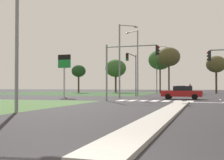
% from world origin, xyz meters
% --- Properties ---
extents(ground_plane, '(200.00, 200.00, 0.00)m').
position_xyz_m(ground_plane, '(0.00, 30.00, 0.00)').
color(ground_plane, '#282628').
extents(grass_verge_far_left, '(35.00, 35.00, 0.01)m').
position_xyz_m(grass_verge_far_left, '(-25.50, 54.50, 0.00)').
color(grass_verge_far_left, '#2D4C28').
rests_on(grass_verge_far_left, ground).
extents(median_island_near, '(1.20, 22.00, 0.14)m').
position_xyz_m(median_island_near, '(0.00, 11.00, 0.07)').
color(median_island_near, '#ADA89E').
rests_on(median_island_near, ground).
extents(median_island_far, '(1.20, 36.00, 0.14)m').
position_xyz_m(median_island_far, '(0.00, 55.00, 0.07)').
color(median_island_far, '#ADA89E').
rests_on(median_island_far, ground).
extents(lane_dash_fourth, '(0.14, 2.00, 0.01)m').
position_xyz_m(lane_dash_fourth, '(3.50, 23.63, 0.01)').
color(lane_dash_fourth, silver).
rests_on(lane_dash_fourth, ground).
extents(lane_dash_fifth, '(0.14, 2.00, 0.01)m').
position_xyz_m(lane_dash_fifth, '(3.50, 29.63, 0.01)').
color(lane_dash_fifth, silver).
rests_on(lane_dash_fifth, ground).
extents(crosswalk_bar_near, '(0.70, 2.80, 0.01)m').
position_xyz_m(crosswalk_bar_near, '(-6.40, 24.80, 0.01)').
color(crosswalk_bar_near, silver).
rests_on(crosswalk_bar_near, ground).
extents(crosswalk_bar_second, '(0.70, 2.80, 0.01)m').
position_xyz_m(crosswalk_bar_second, '(-5.25, 24.80, 0.01)').
color(crosswalk_bar_second, silver).
rests_on(crosswalk_bar_second, ground).
extents(crosswalk_bar_third, '(0.70, 2.80, 0.01)m').
position_xyz_m(crosswalk_bar_third, '(-4.10, 24.80, 0.01)').
color(crosswalk_bar_third, silver).
rests_on(crosswalk_bar_third, ground).
extents(crosswalk_bar_fourth, '(0.70, 2.80, 0.01)m').
position_xyz_m(crosswalk_bar_fourth, '(-2.95, 24.80, 0.01)').
color(crosswalk_bar_fourth, silver).
rests_on(crosswalk_bar_fourth, ground).
extents(crosswalk_bar_fifth, '(0.70, 2.80, 0.01)m').
position_xyz_m(crosswalk_bar_fifth, '(-1.80, 24.80, 0.01)').
color(crosswalk_bar_fifth, silver).
rests_on(crosswalk_bar_fifth, ground).
extents(crosswalk_bar_sixth, '(0.70, 2.80, 0.01)m').
position_xyz_m(crosswalk_bar_sixth, '(-0.65, 24.80, 0.01)').
color(crosswalk_bar_sixth, silver).
rests_on(crosswalk_bar_sixth, ground).
extents(crosswalk_bar_seventh, '(0.70, 2.80, 0.01)m').
position_xyz_m(crosswalk_bar_seventh, '(0.50, 24.80, 0.01)').
color(crosswalk_bar_seventh, silver).
rests_on(crosswalk_bar_seventh, ground).
extents(car_white_third, '(1.97, 4.61, 1.59)m').
position_xyz_m(car_white_third, '(-2.27, 50.31, 0.81)').
color(car_white_third, silver).
rests_on(car_white_third, ground).
extents(car_red_fourth, '(4.57, 2.05, 1.51)m').
position_xyz_m(car_red_fourth, '(-0.59, 29.48, 0.77)').
color(car_red_fourth, '#A31919').
rests_on(car_red_fourth, ground).
extents(traffic_signal_near_left, '(5.49, 0.32, 5.71)m').
position_xyz_m(traffic_signal_near_left, '(-5.60, 23.40, 3.98)').
color(traffic_signal_near_left, gray).
rests_on(traffic_signal_near_left, ground).
extents(traffic_signal_far_left, '(0.32, 5.30, 6.02)m').
position_xyz_m(traffic_signal_far_left, '(-7.60, 34.73, 4.17)').
color(traffic_signal_far_left, gray).
rests_on(traffic_signal_far_left, ground).
extents(street_lamp_near, '(2.15, 0.52, 8.82)m').
position_xyz_m(street_lamp_near, '(-8.09, 9.37, 4.93)').
color(street_lamp_near, gray).
rests_on(street_lamp_near, ground).
extents(street_lamp_second, '(2.21, 1.53, 9.25)m').
position_xyz_m(street_lamp_second, '(-8.08, 30.54, 5.19)').
color(street_lamp_second, gray).
rests_on(street_lamp_second, ground).
extents(street_lamp_third, '(2.31, 1.14, 10.40)m').
position_xyz_m(street_lamp_third, '(-8.44, 40.88, 5.76)').
color(street_lamp_third, gray).
rests_on(street_lamp_third, ground).
extents(street_lamp_fourth, '(2.39, 1.44, 10.40)m').
position_xyz_m(street_lamp_fourth, '(-8.08, 60.05, 5.79)').
color(street_lamp_fourth, gray).
rests_on(street_lamp_fourth, ground).
extents(pedestrian_at_median, '(0.34, 0.34, 1.73)m').
position_xyz_m(pedestrian_at_median, '(-0.11, 38.10, 1.19)').
color(pedestrian_at_median, maroon).
rests_on(pedestrian_at_median, median_island_far).
extents(fuel_price_totem, '(1.80, 0.24, 5.79)m').
position_xyz_m(fuel_price_totem, '(-16.34, 31.28, 4.23)').
color(fuel_price_totem, silver).
rests_on(fuel_price_totem, ground).
extents(treeline_near, '(3.31, 3.31, 6.51)m').
position_xyz_m(treeline_near, '(-26.42, 58.61, 5.03)').
color(treeline_near, '#423323').
rests_on(treeline_near, ground).
extents(treeline_second, '(5.04, 5.04, 8.04)m').
position_xyz_m(treeline_second, '(-18.78, 63.44, 5.87)').
color(treeline_second, '#423323').
rests_on(treeline_second, ground).
extents(treeline_third, '(5.29, 5.29, 9.76)m').
position_xyz_m(treeline_third, '(-7.81, 61.87, 7.49)').
color(treeline_third, '#423323').
rests_on(treeline_third, ground).
extents(treeline_fourth, '(4.73, 4.73, 9.74)m').
position_xyz_m(treeline_fourth, '(-5.37, 57.92, 7.69)').
color(treeline_fourth, '#423323').
rests_on(treeline_fourth, ground).
extents(treeline_fifth, '(4.06, 4.06, 7.77)m').
position_xyz_m(treeline_fifth, '(4.08, 59.14, 6.00)').
color(treeline_fifth, '#423323').
rests_on(treeline_fifth, ground).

